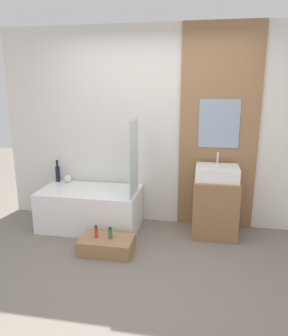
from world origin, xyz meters
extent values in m
plane|color=slate|center=(0.00, 0.00, 0.00)|extent=(12.00, 12.00, 0.00)
cube|color=silver|center=(0.00, 1.58, 1.30)|extent=(4.20, 0.06, 2.60)
cube|color=#8E6642|center=(0.81, 1.53, 1.30)|extent=(0.98, 0.03, 2.60)
cube|color=#8C9EB2|center=(0.81, 1.51, 1.38)|extent=(0.50, 0.01, 0.61)
cube|color=white|center=(-0.81, 1.17, 0.26)|extent=(1.29, 0.71, 0.53)
cube|color=silver|center=(-0.81, 1.17, 0.52)|extent=(1.01, 0.50, 0.01)
cube|color=silver|center=(-0.19, 1.07, 0.99)|extent=(0.01, 0.46, 0.93)
cube|color=#997047|center=(-0.40, 0.55, 0.09)|extent=(0.60, 0.37, 0.17)
cube|color=#8E6642|center=(0.81, 1.25, 0.36)|extent=(0.55, 0.51, 0.73)
cube|color=white|center=(0.81, 1.25, 0.81)|extent=(0.52, 0.39, 0.17)
cylinder|color=silver|center=(0.81, 1.36, 0.97)|extent=(0.02, 0.02, 0.16)
cylinder|color=black|center=(-1.37, 1.45, 0.63)|extent=(0.06, 0.06, 0.22)
cylinder|color=black|center=(-1.37, 1.45, 0.79)|extent=(0.03, 0.03, 0.09)
sphere|color=silver|center=(-1.22, 1.43, 0.58)|extent=(0.11, 0.11, 0.11)
cylinder|color=red|center=(-0.52, 0.55, 0.23)|extent=(0.04, 0.04, 0.12)
cylinder|color=black|center=(-0.52, 0.55, 0.31)|extent=(0.02, 0.02, 0.03)
cylinder|color=#38704C|center=(-0.35, 0.55, 0.23)|extent=(0.05, 0.05, 0.11)
cylinder|color=black|center=(-0.35, 0.55, 0.30)|extent=(0.03, 0.03, 0.03)
camera|label=1|loc=(0.63, -2.71, 1.87)|focal=35.00mm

